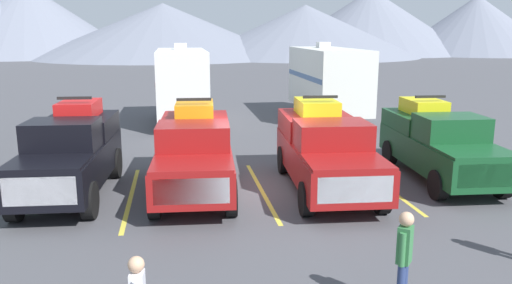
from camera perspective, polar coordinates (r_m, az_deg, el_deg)
ground_plane at (r=14.80m, az=0.49°, el=-5.21°), size 240.00×240.00×0.00m
pickup_truck_a at (r=14.87m, az=-20.03°, el=-1.02°), size 2.31×5.33×2.64m
pickup_truck_b at (r=14.43m, az=-6.92°, el=-0.93°), size 2.44×5.72×2.55m
pickup_truck_c at (r=14.68m, az=7.76°, el=-0.70°), size 2.49×5.81×2.60m
pickup_truck_d at (r=16.61m, az=19.79°, el=0.02°), size 2.37×5.59×2.46m
lot_stripe_b at (r=14.49m, az=-13.87°, el=-5.96°), size 0.12×5.50×0.01m
lot_stripe_c at (r=14.62m, az=0.62°, el=-5.42°), size 0.12×5.50×0.01m
lot_stripe_d at (r=15.63m, az=14.00°, el=-4.62°), size 0.12×5.50×0.01m
lot_stripe_e at (r=17.36m, az=25.22°, el=-3.75°), size 0.12×5.50×0.01m
camper_trailer_a at (r=24.99m, az=-8.32°, el=6.68°), size 2.35×7.40×3.86m
camper_trailer_b at (r=26.38m, az=8.09°, el=7.01°), size 2.59×8.01×3.88m
person_c at (r=8.59m, az=16.28°, el=-12.13°), size 0.32×0.32×1.72m
mountain_ridge at (r=92.60m, az=-11.92°, el=13.18°), size 150.44×49.00×15.70m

